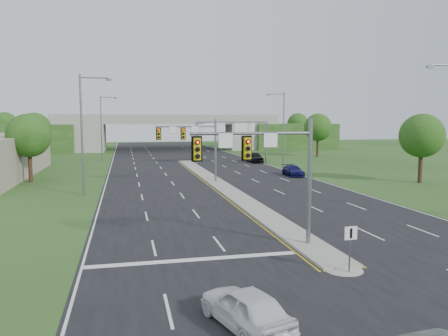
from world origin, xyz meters
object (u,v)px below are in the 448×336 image
signal_mast_far (195,140)px  sign_gantry (231,131)px  signal_mast_near (270,162)px  keep_right_sign (350,241)px  overpass (167,135)px  car_far_c (255,157)px  car_white (246,307)px  car_far_b (293,171)px

signal_mast_far → sign_gantry: signal_mast_far is taller
signal_mast_near → signal_mast_far: (0.00, 25.00, 0.00)m
signal_mast_far → keep_right_sign: size_ratio=3.18×
overpass → car_far_c: bearing=-71.8°
signal_mast_far → overpass: overpass is taller
keep_right_sign → car_far_c: size_ratio=0.44×
signal_mast_far → keep_right_sign: signal_mast_far is taller
signal_mast_far → overpass: 55.13m
sign_gantry → overpass: (-6.68, 35.08, -1.69)m
signal_mast_far → car_white: size_ratio=1.73×
sign_gantry → car_white: size_ratio=2.86×
signal_mast_far → car_white: (-3.65, -33.30, -4.01)m
sign_gantry → keep_right_sign: bearing=-97.7°
sign_gantry → car_far_c: 6.33m
signal_mast_near → car_white: bearing=-113.7°
keep_right_sign → overpass: 84.55m
signal_mast_near → sign_gantry: signal_mast_near is taller
sign_gantry → overpass: 35.75m
car_white → car_far_b: bearing=-131.4°
signal_mast_far → car_far_b: 14.00m
overpass → car_far_b: 52.46m
keep_right_sign → signal_mast_near: bearing=116.9°
keep_right_sign → car_far_b: (10.59, 33.23, -0.85)m
sign_gantry → car_white: bearing=-103.3°
keep_right_sign → car_far_b: 34.89m
signal_mast_far → sign_gantry: (8.95, 19.99, 0.51)m
signal_mast_far → car_far_c: size_ratio=1.40×
sign_gantry → car_far_c: sign_gantry is taller
signal_mast_near → overpass: bearing=88.4°
keep_right_sign → car_white: (-5.91, -3.84, -0.81)m
sign_gantry → signal_mast_near: bearing=-101.2°
sign_gantry → overpass: bearing=100.8°
car_white → car_far_b: car_white is taller
sign_gantry → car_white: 54.95m
sign_gantry → car_far_b: 17.30m
signal_mast_far → overpass: size_ratio=0.09×
overpass → car_white: bearing=-93.8°
keep_right_sign → car_white: keep_right_sign is taller
sign_gantry → car_white: (-12.60, -53.29, -4.53)m
car_far_b → keep_right_sign: bearing=-105.5°
car_white → signal_mast_far: bearing=-113.6°
overpass → car_far_b: (10.59, -51.30, -2.89)m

